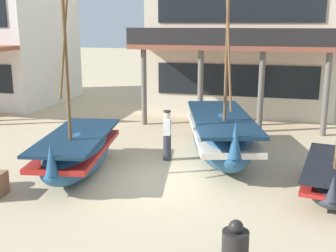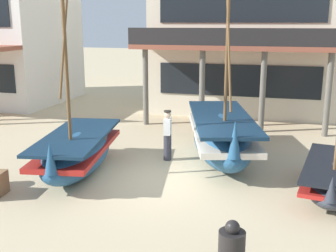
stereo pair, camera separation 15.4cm
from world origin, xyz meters
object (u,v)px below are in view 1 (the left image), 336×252
at_px(fishing_boat_far_right, 334,177).
at_px(harbor_building_main, 244,8).
at_px(fishing_boat_centre_large, 221,135).
at_px(fishing_boat_near_left, 77,152).
at_px(capstan_winch, 235,249).
at_px(fisherman_by_hull, 167,136).

xyz_separation_m(fishing_boat_far_right, harbor_building_main, (-3.53, 11.29, 4.68)).
bearing_deg(fishing_boat_centre_large, fishing_boat_near_left, -148.92).
height_order(fishing_boat_centre_large, capstan_winch, fishing_boat_centre_large).
bearing_deg(harbor_building_main, fishing_boat_centre_large, -88.71).
xyz_separation_m(capstan_winch, harbor_building_main, (-1.36, 15.48, 4.79)).
bearing_deg(fishing_boat_far_right, fishing_boat_centre_large, 147.41).
relative_size(fishing_boat_centre_large, fisherman_by_hull, 4.19).
relative_size(fishing_boat_near_left, harbor_building_main, 0.57).
bearing_deg(capstan_winch, fisherman_by_hull, 116.24).
relative_size(capstan_winch, harbor_building_main, 0.09).
height_order(fishing_boat_near_left, fishing_boat_far_right, fishing_boat_near_left).
height_order(capstan_winch, harbor_building_main, harbor_building_main).
height_order(fishing_boat_centre_large, fisherman_by_hull, fishing_boat_centre_large).
relative_size(fishing_boat_near_left, fishing_boat_far_right, 1.24).
xyz_separation_m(fisherman_by_hull, harbor_building_main, (1.50, 9.68, 4.33)).
bearing_deg(fishing_boat_far_right, harbor_building_main, 107.38).
bearing_deg(fishing_boat_centre_large, capstan_winch, -79.65).
height_order(fishing_boat_far_right, harbor_building_main, harbor_building_main).
height_order(fishing_boat_near_left, fisherman_by_hull, fishing_boat_near_left).
relative_size(fisherman_by_hull, capstan_winch, 1.74).
distance_m(fishing_boat_far_right, fisherman_by_hull, 5.29).
distance_m(fishing_boat_near_left, fishing_boat_far_right, 7.34).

